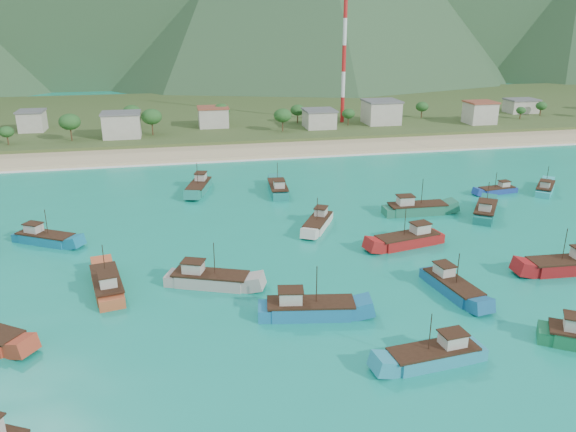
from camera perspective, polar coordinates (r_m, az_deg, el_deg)
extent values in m
plane|color=#0D9380|center=(78.16, 2.93, -6.41)|extent=(600.00, 600.00, 0.00)
cube|color=beige|center=(151.90, -4.56, 6.53)|extent=(400.00, 18.00, 1.20)
cube|color=#385123|center=(211.46, -6.71, 10.18)|extent=(400.00, 110.00, 2.40)
cube|color=white|center=(142.74, -4.07, 5.69)|extent=(400.00, 2.50, 0.08)
cube|color=beige|center=(187.24, -24.54, 8.73)|extent=(7.08, 7.73, 5.73)
cube|color=beige|center=(168.22, -16.52, 8.80)|extent=(10.24, 7.95, 6.69)
cube|color=beige|center=(178.82, -7.60, 9.88)|extent=(8.94, 7.45, 5.77)
cube|color=beige|center=(176.42, 3.19, 9.79)|extent=(8.90, 8.97, 5.16)
cube|color=beige|center=(185.45, 9.44, 10.32)|extent=(10.37, 10.00, 6.98)
cube|color=beige|center=(193.46, 18.91, 9.86)|extent=(8.62, 7.66, 6.56)
cube|color=beige|center=(221.05, 22.58, 10.24)|extent=(10.25, 7.33, 4.39)
cylinder|color=red|center=(186.30, 5.54, 10.70)|extent=(1.20, 1.20, 8.04)
cylinder|color=white|center=(185.23, 5.62, 13.16)|extent=(1.20, 1.20, 8.04)
cylinder|color=red|center=(184.51, 5.71, 15.64)|extent=(1.20, 1.20, 8.04)
cylinder|color=white|center=(184.13, 5.79, 18.13)|extent=(1.20, 1.20, 8.04)
cylinder|color=red|center=(184.11, 5.89, 20.63)|extent=(1.20, 1.20, 8.04)
cube|color=#AAA19A|center=(76.65, -7.86, -6.61)|extent=(11.84, 7.34, 2.07)
cube|color=beige|center=(76.55, -9.60, -5.18)|extent=(3.18, 2.90, 1.68)
cylinder|color=#382114|center=(75.04, -7.51, -4.35)|extent=(0.12, 0.12, 4.66)
cube|color=#A21817|center=(90.77, 11.99, -2.57)|extent=(11.91, 5.67, 2.08)
cube|color=beige|center=(91.41, 13.28, -1.24)|extent=(2.98, 2.59, 1.69)
cylinder|color=#382114|center=(89.21, 11.80, -0.63)|extent=(0.12, 0.12, 4.69)
cube|color=maroon|center=(89.00, 26.32, -4.71)|extent=(12.10, 4.17, 2.17)
cylinder|color=#382114|center=(87.35, 26.30, -2.64)|extent=(0.12, 0.12, 4.88)
cube|color=beige|center=(96.39, 3.04, -0.90)|extent=(7.57, 10.29, 1.84)
cube|color=beige|center=(97.71, 3.37, 0.42)|extent=(2.74, 2.91, 1.50)
cylinder|color=#382114|center=(94.85, 2.98, 0.68)|extent=(0.12, 0.12, 4.14)
cube|color=navy|center=(122.93, 20.41, 2.35)|extent=(8.53, 3.43, 1.51)
cube|color=beige|center=(123.61, 21.10, 3.02)|extent=(2.05, 1.74, 1.23)
cylinder|color=#382114|center=(121.98, 20.37, 3.43)|extent=(0.12, 0.12, 3.39)
cube|color=#126A62|center=(108.29, 19.41, 0.36)|extent=(9.13, 10.98, 2.02)
cube|color=beige|center=(105.56, 19.41, 0.93)|extent=(3.13, 3.24, 1.64)
cylinder|color=#382114|center=(107.92, 19.64, 2.11)|extent=(0.12, 0.12, 4.55)
cube|color=#1D806F|center=(117.73, -9.05, 2.77)|extent=(6.28, 11.71, 2.04)
cube|color=beige|center=(119.36, -8.85, 3.94)|extent=(2.68, 3.02, 1.66)
cylinder|color=#382114|center=(116.23, -9.21, 4.25)|extent=(0.12, 0.12, 4.59)
cube|color=#116E92|center=(97.72, -23.36, -2.25)|extent=(10.57, 7.91, 1.90)
cube|color=beige|center=(98.54, -24.43, -1.16)|extent=(3.01, 2.84, 1.54)
cylinder|color=#382114|center=(96.31, -23.34, -0.60)|extent=(0.12, 0.12, 4.27)
cube|color=teal|center=(62.38, 14.49, -13.80)|extent=(10.99, 4.26, 1.95)
cube|color=beige|center=(62.53, 16.37, -11.99)|extent=(2.63, 2.20, 1.58)
cylinder|color=#382114|center=(60.43, 14.24, -11.41)|extent=(0.12, 0.12, 4.38)
cube|color=#185C8E|center=(77.25, 16.38, -7.11)|extent=(4.64, 10.95, 1.93)
cube|color=beige|center=(78.07, 15.58, -5.32)|extent=(2.27, 2.67, 1.57)
cylinder|color=#382114|center=(75.50, 16.88, -5.17)|extent=(0.12, 0.12, 4.34)
cube|color=#186C9F|center=(68.81, 2.31, -9.62)|extent=(12.26, 5.37, 2.16)
cube|color=beige|center=(67.73, 0.27, -8.23)|extent=(3.01, 2.58, 1.75)
cylinder|color=#382114|center=(67.22, 2.93, -7.00)|extent=(0.12, 0.12, 4.85)
cube|color=#1F6D52|center=(105.65, 12.98, 0.57)|extent=(11.98, 3.86, 2.16)
cube|color=beige|center=(104.14, 11.83, 1.52)|extent=(2.76, 2.26, 1.76)
cylinder|color=#382114|center=(104.85, 13.47, 2.40)|extent=(0.12, 0.12, 4.86)
cube|color=#167972|center=(115.49, -1.04, 2.68)|extent=(4.13, 11.38, 2.03)
cube|color=beige|center=(112.79, -0.92, 3.24)|extent=(2.23, 2.68, 1.65)
cylinder|color=#382114|center=(115.18, -1.09, 4.34)|extent=(0.12, 0.12, 4.57)
cube|color=#2DADB4|center=(127.75, 24.65, 2.47)|extent=(8.51, 9.22, 1.76)
cube|color=beige|center=(125.42, 24.67, 2.94)|extent=(2.79, 2.83, 1.43)
cylinder|color=#382114|center=(127.56, 24.86, 3.76)|extent=(0.12, 0.12, 3.97)
cube|color=#B4512C|center=(78.52, -17.89, -6.78)|extent=(5.51, 11.72, 2.05)
cube|color=beige|center=(75.64, -17.85, -6.25)|extent=(2.54, 2.92, 1.67)
cylinder|color=#382114|center=(77.73, -18.20, -4.38)|extent=(0.12, 0.12, 4.62)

